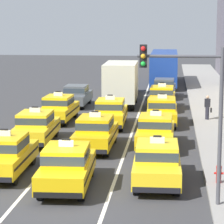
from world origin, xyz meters
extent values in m
plane|color=#353538|center=(0.00, 0.00, 0.00)|extent=(160.00, 160.00, 0.00)
cube|color=silver|center=(-1.60, 20.00, 0.00)|extent=(0.14, 80.00, 0.01)
cube|color=silver|center=(1.60, 20.00, 0.00)|extent=(0.14, 80.00, 0.01)
cylinder|color=black|center=(-2.33, 4.70, 0.32)|extent=(0.25, 0.64, 0.64)
cylinder|color=black|center=(-2.26, 1.64, 0.32)|extent=(0.25, 0.64, 0.64)
cube|color=yellow|center=(-3.03, 3.15, 0.67)|extent=(1.89, 4.54, 0.70)
cube|color=black|center=(-3.03, 3.15, 0.72)|extent=(1.91, 4.18, 0.10)
cube|color=yellow|center=(-3.03, 3.00, 1.34)|extent=(1.64, 2.13, 0.64)
cube|color=#2D3842|center=(-3.03, 3.00, 1.34)|extent=(1.66, 2.15, 0.35)
cube|color=white|center=(-3.03, 3.00, 1.78)|extent=(0.56, 0.13, 0.24)
cube|color=black|center=(-3.03, 3.00, 1.93)|extent=(0.32, 0.12, 0.06)
cube|color=black|center=(-3.08, 5.36, 0.42)|extent=(1.71, 0.18, 0.20)
cylinder|color=black|center=(-3.99, 10.58, 0.32)|extent=(0.26, 0.65, 0.64)
cylinder|color=black|center=(-2.51, 10.63, 0.32)|extent=(0.26, 0.65, 0.64)
cylinder|color=black|center=(-3.90, 7.52, 0.32)|extent=(0.26, 0.65, 0.64)
cylinder|color=black|center=(-2.43, 7.57, 0.32)|extent=(0.26, 0.65, 0.64)
cube|color=yellow|center=(-3.21, 9.08, 0.67)|extent=(1.93, 4.55, 0.70)
cube|color=black|center=(-3.21, 9.08, 0.72)|extent=(1.94, 4.19, 0.10)
cube|color=yellow|center=(-3.20, 8.93, 1.34)|extent=(1.66, 2.14, 0.64)
cube|color=#2D3842|center=(-3.20, 8.93, 1.34)|extent=(1.68, 2.17, 0.35)
cube|color=white|center=(-3.20, 8.93, 1.78)|extent=(0.56, 0.14, 0.24)
cube|color=black|center=(-3.20, 8.93, 1.93)|extent=(0.32, 0.12, 0.06)
cube|color=black|center=(-3.27, 11.28, 0.42)|extent=(1.71, 0.19, 0.20)
cube|color=black|center=(-3.14, 6.87, 0.42)|extent=(1.71, 0.19, 0.20)
cylinder|color=black|center=(-3.96, 16.83, 0.32)|extent=(0.25, 0.65, 0.64)
cylinder|color=black|center=(-2.49, 16.80, 0.32)|extent=(0.25, 0.65, 0.64)
cylinder|color=black|center=(-4.03, 13.77, 0.32)|extent=(0.25, 0.65, 0.64)
cylinder|color=black|center=(-2.56, 13.74, 0.32)|extent=(0.25, 0.65, 0.64)
cube|color=yellow|center=(-3.26, 15.28, 0.67)|extent=(1.90, 4.54, 0.70)
cube|color=black|center=(-3.26, 15.28, 0.72)|extent=(1.91, 4.18, 0.10)
cube|color=yellow|center=(-3.27, 15.13, 1.34)|extent=(1.65, 2.14, 0.64)
cube|color=#2D3842|center=(-3.27, 15.13, 1.34)|extent=(1.67, 2.16, 0.35)
cube|color=white|center=(-3.27, 15.13, 1.78)|extent=(0.56, 0.13, 0.24)
cube|color=black|center=(-3.27, 15.13, 1.93)|extent=(0.32, 0.12, 0.06)
cube|color=black|center=(-3.21, 17.49, 0.42)|extent=(1.71, 0.18, 0.20)
cube|color=black|center=(-3.31, 13.07, 0.42)|extent=(1.71, 0.18, 0.20)
cylinder|color=black|center=(-3.92, 23.02, 0.32)|extent=(0.25, 0.64, 0.64)
cylinder|color=black|center=(-2.47, 22.99, 0.32)|extent=(0.25, 0.64, 0.64)
cylinder|color=black|center=(-3.96, 20.18, 0.32)|extent=(0.25, 0.64, 0.64)
cylinder|color=black|center=(-2.52, 20.16, 0.32)|extent=(0.25, 0.64, 0.64)
cube|color=#4C5156|center=(-3.22, 21.59, 0.65)|extent=(1.82, 4.33, 0.66)
cube|color=#4C5156|center=(-3.22, 21.49, 1.28)|extent=(1.59, 1.92, 0.60)
cube|color=#2D3842|center=(-3.22, 21.49, 1.28)|extent=(1.61, 1.94, 0.33)
cylinder|color=black|center=(-0.93, 3.05, 0.32)|extent=(0.27, 0.65, 0.64)
cylinder|color=black|center=(0.54, 3.11, 0.32)|extent=(0.27, 0.65, 0.64)
cylinder|color=black|center=(-0.80, -0.01, 0.32)|extent=(0.27, 0.65, 0.64)
cylinder|color=black|center=(0.67, 0.05, 0.32)|extent=(0.27, 0.65, 0.64)
cube|color=yellow|center=(-0.13, 1.55, 0.67)|extent=(1.99, 4.57, 0.70)
cube|color=black|center=(-0.13, 1.55, 0.72)|extent=(2.00, 4.21, 0.10)
cube|color=yellow|center=(-0.12, 1.40, 1.34)|extent=(1.69, 2.17, 0.64)
cube|color=#2D3842|center=(-0.12, 1.40, 1.34)|extent=(1.71, 2.19, 0.35)
cube|color=white|center=(-0.12, 1.40, 1.78)|extent=(0.56, 0.14, 0.24)
cube|color=black|center=(-0.12, 1.40, 1.93)|extent=(0.32, 0.12, 0.06)
cube|color=black|center=(-0.23, 3.76, 0.42)|extent=(1.71, 0.21, 0.20)
cube|color=black|center=(-0.03, -0.66, 0.42)|extent=(1.71, 0.21, 0.20)
cylinder|color=black|center=(-0.64, 9.55, 0.32)|extent=(0.25, 0.64, 0.64)
cylinder|color=black|center=(0.84, 9.53, 0.32)|extent=(0.25, 0.64, 0.64)
cylinder|color=black|center=(-0.67, 6.49, 0.32)|extent=(0.25, 0.64, 0.64)
cylinder|color=black|center=(0.81, 6.47, 0.32)|extent=(0.25, 0.64, 0.64)
cube|color=yellow|center=(0.09, 8.01, 0.67)|extent=(1.84, 4.52, 0.70)
cube|color=black|center=(0.09, 8.01, 0.72)|extent=(1.86, 4.16, 0.10)
cube|color=yellow|center=(0.09, 7.86, 1.34)|extent=(1.62, 2.12, 0.64)
cube|color=#2D3842|center=(0.09, 7.86, 1.34)|extent=(1.64, 2.14, 0.35)
cube|color=white|center=(0.09, 7.86, 1.78)|extent=(0.56, 0.13, 0.24)
cube|color=black|center=(0.09, 7.86, 1.93)|extent=(0.32, 0.11, 0.06)
cube|color=black|center=(0.11, 10.22, 0.42)|extent=(1.71, 0.16, 0.20)
cube|color=black|center=(0.06, 5.80, 0.42)|extent=(1.71, 0.16, 0.20)
cylinder|color=black|center=(-0.61, 15.53, 0.32)|extent=(0.25, 0.64, 0.64)
cylinder|color=black|center=(0.86, 15.56, 0.32)|extent=(0.25, 0.64, 0.64)
cylinder|color=black|center=(-0.55, 12.47, 0.32)|extent=(0.25, 0.64, 0.64)
cylinder|color=black|center=(0.93, 12.50, 0.32)|extent=(0.25, 0.64, 0.64)
cube|color=yellow|center=(0.16, 14.02, 0.67)|extent=(1.89, 4.54, 0.70)
cube|color=black|center=(0.16, 14.02, 0.72)|extent=(1.91, 4.18, 0.10)
cube|color=yellow|center=(0.16, 13.87, 1.34)|extent=(1.64, 2.13, 0.64)
cube|color=#2D3842|center=(0.16, 13.87, 1.34)|extent=(1.66, 2.15, 0.35)
cube|color=white|center=(0.16, 13.87, 1.78)|extent=(0.56, 0.13, 0.24)
cube|color=black|center=(0.16, 13.87, 1.93)|extent=(0.32, 0.12, 0.06)
cube|color=black|center=(0.11, 16.22, 0.42)|extent=(1.71, 0.18, 0.20)
cube|color=black|center=(0.20, 11.81, 0.42)|extent=(1.71, 0.18, 0.20)
cylinder|color=black|center=(-0.89, 23.86, 0.32)|extent=(0.25, 0.64, 0.64)
cylinder|color=black|center=(1.01, 23.89, 0.32)|extent=(0.25, 0.64, 0.64)
cylinder|color=black|center=(-0.83, 19.96, 0.32)|extent=(0.25, 0.64, 0.64)
cylinder|color=black|center=(1.07, 19.99, 0.32)|extent=(0.25, 0.64, 0.64)
cube|color=#194C8C|center=(0.05, 24.85, 1.37)|extent=(2.13, 2.23, 2.10)
cube|color=#2D3842|center=(0.03, 25.92, 1.67)|extent=(1.93, 0.09, 0.76)
cube|color=beige|center=(0.10, 21.59, 1.92)|extent=(2.38, 5.24, 2.70)
cylinder|color=black|center=(-0.86, 30.45, 0.32)|extent=(0.26, 0.65, 0.64)
cylinder|color=black|center=(0.61, 30.41, 0.32)|extent=(0.26, 0.65, 0.64)
cylinder|color=black|center=(-0.94, 27.39, 0.32)|extent=(0.26, 0.65, 0.64)
cylinder|color=black|center=(0.53, 27.35, 0.32)|extent=(0.26, 0.65, 0.64)
cube|color=yellow|center=(-0.17, 28.90, 0.67)|extent=(1.92, 4.55, 0.70)
cube|color=black|center=(-0.17, 28.90, 0.72)|extent=(1.93, 4.19, 0.10)
cube|color=yellow|center=(-0.17, 28.75, 1.34)|extent=(1.66, 2.14, 0.64)
cube|color=#2D3842|center=(-0.17, 28.75, 1.34)|extent=(1.68, 2.16, 0.35)
cube|color=white|center=(-0.17, 28.75, 1.78)|extent=(0.56, 0.14, 0.24)
cube|color=black|center=(-0.17, 28.75, 1.93)|extent=(0.32, 0.12, 0.06)
cube|color=black|center=(-0.10, 31.11, 0.42)|extent=(1.71, 0.19, 0.20)
cube|color=black|center=(-0.23, 26.69, 0.42)|extent=(1.71, 0.19, 0.20)
cylinder|color=black|center=(2.52, 4.01, 0.32)|extent=(0.25, 0.64, 0.64)
cylinder|color=black|center=(4.00, 4.04, 0.32)|extent=(0.25, 0.64, 0.64)
cylinder|color=black|center=(2.58, 0.95, 0.32)|extent=(0.25, 0.64, 0.64)
cylinder|color=black|center=(4.05, 0.98, 0.32)|extent=(0.25, 0.64, 0.64)
cube|color=yellow|center=(3.29, 2.50, 0.67)|extent=(1.88, 4.53, 0.70)
cube|color=black|center=(3.29, 2.50, 0.72)|extent=(1.90, 4.17, 0.10)
cube|color=yellow|center=(3.29, 2.35, 1.34)|extent=(1.64, 2.13, 0.64)
cube|color=#2D3842|center=(3.29, 2.35, 1.34)|extent=(1.66, 2.15, 0.35)
cube|color=white|center=(3.29, 2.35, 1.78)|extent=(0.56, 0.13, 0.24)
cube|color=black|center=(3.29, 2.35, 1.93)|extent=(0.32, 0.12, 0.06)
cube|color=black|center=(3.25, 4.71, 0.42)|extent=(1.71, 0.17, 0.20)
cube|color=black|center=(3.33, 0.29, 0.42)|extent=(1.71, 0.17, 0.20)
cylinder|color=black|center=(2.33, 10.25, 0.32)|extent=(0.25, 0.64, 0.64)
cylinder|color=black|center=(3.81, 10.23, 0.32)|extent=(0.25, 0.64, 0.64)
cylinder|color=black|center=(2.29, 7.19, 0.32)|extent=(0.25, 0.64, 0.64)
cylinder|color=black|center=(3.77, 7.17, 0.32)|extent=(0.25, 0.64, 0.64)
cube|color=yellow|center=(3.05, 8.71, 0.67)|extent=(1.86, 4.52, 0.70)
cube|color=black|center=(3.05, 8.71, 0.72)|extent=(1.88, 4.16, 0.10)
cube|color=yellow|center=(3.05, 8.56, 1.34)|extent=(1.63, 2.12, 0.64)
cube|color=#2D3842|center=(3.05, 8.56, 1.34)|extent=(1.65, 2.14, 0.35)
cube|color=white|center=(3.05, 8.56, 1.78)|extent=(0.56, 0.13, 0.24)
cube|color=black|center=(3.05, 8.56, 1.93)|extent=(0.32, 0.11, 0.06)
cube|color=black|center=(3.08, 10.92, 0.42)|extent=(1.71, 0.16, 0.20)
cube|color=black|center=(3.02, 6.50, 0.42)|extent=(1.71, 0.16, 0.20)
cylinder|color=black|center=(2.51, 16.44, 0.32)|extent=(0.24, 0.64, 0.64)
cylinder|color=black|center=(3.98, 16.45, 0.32)|extent=(0.24, 0.64, 0.64)
cylinder|color=black|center=(2.53, 13.38, 0.32)|extent=(0.24, 0.64, 0.64)
cylinder|color=black|center=(4.00, 13.39, 0.32)|extent=(0.24, 0.64, 0.64)
cube|color=yellow|center=(3.26, 14.92, 0.67)|extent=(1.83, 4.51, 0.70)
cube|color=black|center=(3.26, 14.92, 0.72)|extent=(1.84, 4.15, 0.10)
cube|color=yellow|center=(3.26, 14.77, 1.34)|extent=(1.61, 2.11, 0.64)
cube|color=#2D3842|center=(3.26, 14.77, 1.34)|extent=(1.63, 2.13, 0.35)
cube|color=white|center=(3.26, 14.77, 1.78)|extent=(0.56, 0.12, 0.24)
cube|color=black|center=(3.26, 14.77, 1.93)|extent=(0.32, 0.11, 0.06)
cube|color=black|center=(3.24, 17.13, 0.42)|extent=(1.71, 0.15, 0.20)
cube|color=black|center=(3.27, 12.71, 0.42)|extent=(1.71, 0.15, 0.20)
cylinder|color=black|center=(2.44, 22.46, 0.32)|extent=(0.25, 0.65, 0.64)
cylinder|color=black|center=(3.91, 22.42, 0.32)|extent=(0.25, 0.65, 0.64)
cylinder|color=black|center=(2.36, 19.40, 0.32)|extent=(0.25, 0.65, 0.64)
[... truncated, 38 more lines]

